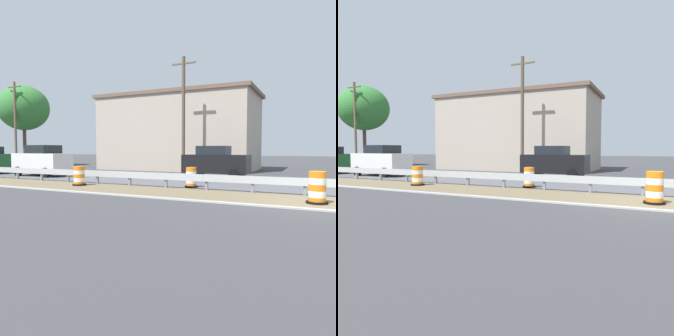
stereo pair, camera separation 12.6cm
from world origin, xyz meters
The scene contains 14 objects.
ground_plane centered at (0.00, 0.00, 0.00)m, with size 160.00×160.00×0.00m, color #3D3D3F.
median_dirt_strip centered at (0.42, 0.00, 0.00)m, with size 3.23×120.00×0.01m, color #706047.
far_lane_asphalt centered at (5.67, 0.00, 0.00)m, with size 7.28×120.00×0.00m, color #56565B.
curb_near_edge centered at (-1.30, 0.00, 0.00)m, with size 0.20×120.00×0.11m, color #ADADA8.
guardrail_median centered at (1.80, -0.66, 0.52)m, with size 0.18×48.98×0.71m.
traffic_barrel_nearest centered at (0.04, -0.06, 0.50)m, with size 0.69×0.69×1.10m.
traffic_barrel_close centered at (2.48, 5.43, 0.44)m, with size 0.63×0.63×0.97m.
traffic_barrel_mid centered at (0.81, 10.88, 0.43)m, with size 0.70×0.70×0.97m.
car_lead_far_lane centered at (4.26, 17.16, 1.06)m, with size 2.12×4.08×2.12m.
car_distant_a centered at (7.85, 5.81, 1.03)m, with size 1.98×4.18×2.06m.
roadside_shop_near centered at (15.07, 11.44, 3.40)m, with size 7.26×14.21×6.77m.
utility_pole_near centered at (9.48, 8.74, 4.40)m, with size 0.24×1.80×8.48m.
utility_pole_mid centered at (10.39, 27.38, 4.44)m, with size 0.24×1.80×8.56m.
tree_roadside centered at (12.60, 28.76, 6.30)m, with size 5.34×5.34×8.72m.
Camera 1 is at (-11.60, 0.02, 1.84)m, focal length 33.43 mm.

